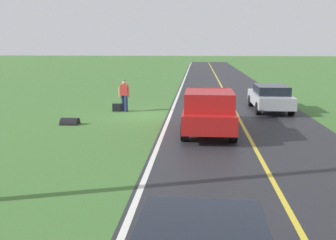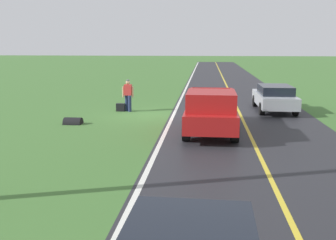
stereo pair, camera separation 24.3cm
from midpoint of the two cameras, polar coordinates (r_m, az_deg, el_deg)
name	(u,v)px [view 2 (the right image)]	position (r m, az deg, el deg)	size (l,w,h in m)	color
ground_plane	(149,115)	(20.00, -2.51, 0.80)	(200.00, 200.00, 0.00)	#427033
road_surface	(241,116)	(19.89, 11.10, 0.55)	(7.25, 120.00, 0.00)	#28282D
lane_edge_line	(173,115)	(19.85, 1.16, 0.75)	(0.16, 117.60, 0.00)	silver
lane_centre_line	(241,116)	(19.89, 11.10, 0.55)	(0.14, 117.60, 0.00)	gold
hitchhiker_walking	(128,93)	(20.98, -5.59, 3.95)	(0.62, 0.51, 1.75)	navy
suitcase_carried	(121,107)	(21.10, -6.71, 1.87)	(0.20, 0.46, 0.43)	black
pickup_truck_passing	(211,110)	(15.80, 6.80, 1.50)	(2.16, 5.43, 1.82)	#B21919
sedan_near_oncoming	(274,97)	(21.81, 15.77, 3.26)	(1.95, 4.41, 1.41)	#B2B7C1
drainage_culvert	(73,124)	(18.17, -13.48, -0.56)	(0.60, 0.60, 0.80)	black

